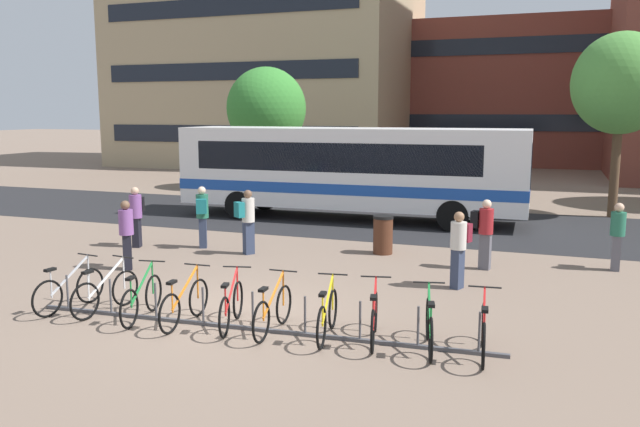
{
  "coord_description": "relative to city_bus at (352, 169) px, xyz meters",
  "views": [
    {
      "loc": [
        5.53,
        -10.42,
        3.77
      ],
      "look_at": [
        0.06,
        4.54,
        1.23
      ],
      "focal_mm": 36.01,
      "sensor_mm": 36.0,
      "label": 1
    }
  ],
  "objects": [
    {
      "name": "building_centre_block",
      "position": [
        0.62,
        29.44,
        3.26
      ],
      "size": [
        19.93,
        11.46,
        10.06
      ],
      "color": "brown",
      "rests_on": "ground"
    },
    {
      "name": "commuter_black_pack_6",
      "position": [
        -2.92,
        -8.73,
        -0.81
      ],
      "size": [
        0.55,
        0.6,
        1.68
      ],
      "rotation": [
        0.0,
        0.0,
        5.33
      ],
      "color": "black",
      "rests_on": "ground"
    },
    {
      "name": "parked_bicycle_yellow_6",
      "position": [
        3.19,
        -11.57,
        -1.39
      ],
      "size": [
        0.52,
        1.71,
        0.99
      ],
      "rotation": [
        0.0,
        0.0,
        1.72
      ],
      "color": "black",
      "rests_on": "ground"
    },
    {
      "name": "parked_bicycle_green_2",
      "position": [
        -0.32,
        -11.8,
        -1.39
      ],
      "size": [
        0.53,
        1.7,
        0.99
      ],
      "rotation": [
        0.0,
        0.0,
        1.75
      ],
      "color": "black",
      "rests_on": "ground"
    },
    {
      "name": "commuter_teal_pack_0",
      "position": [
        -2.47,
        -5.96,
        -0.79
      ],
      "size": [
        0.51,
        0.6,
        1.72
      ],
      "rotation": [
        0.0,
        0.0,
        2.03
      ],
      "color": "#2D3851",
      "rests_on": "ground"
    },
    {
      "name": "commuter_maroon_pack_4",
      "position": [
        4.8,
        -7.69,
        -0.81
      ],
      "size": [
        0.48,
        0.6,
        1.67
      ],
      "rotation": [
        0.0,
        0.0,
        4.33
      ],
      "color": "#2D3851",
      "rests_on": "ground"
    },
    {
      "name": "bus_lane_asphalt",
      "position": [
        1.09,
        -0.0,
        -1.77
      ],
      "size": [
        80.0,
        7.2,
        0.01
      ],
      "primitive_type": "cube",
      "color": "#232326",
      "rests_on": "ground"
    },
    {
      "name": "street_tree_2",
      "position": [
        8.66,
        3.74,
        2.94
      ],
      "size": [
        3.35,
        3.35,
        6.51
      ],
      "color": "brown",
      "rests_on": "ground"
    },
    {
      "name": "parked_bicycle_red_4",
      "position": [
        1.43,
        -11.65,
        -1.39
      ],
      "size": [
        0.61,
        1.68,
        0.99
      ],
      "rotation": [
        0.0,
        0.0,
        1.82
      ],
      "color": "black",
      "rests_on": "ground"
    },
    {
      "name": "parked_bicycle_silver_0",
      "position": [
        -1.97,
        -11.8,
        -1.39
      ],
      "size": [
        0.52,
        1.72,
        0.99
      ],
      "rotation": [
        0.0,
        0.0,
        1.45
      ],
      "color": "black",
      "rests_on": "ground"
    },
    {
      "name": "parked_bicycle_orange_5",
      "position": [
        2.23,
        -11.64,
        -1.39
      ],
      "size": [
        0.52,
        1.72,
        0.99
      ],
      "rotation": [
        0.0,
        0.0,
        1.61
      ],
      "color": "black",
      "rests_on": "ground"
    },
    {
      "name": "parked_bicycle_red_7",
      "position": [
        3.98,
        -11.48,
        -1.39
      ],
      "size": [
        0.57,
        1.69,
        0.99
      ],
      "rotation": [
        0.0,
        0.0,
        1.79
      ],
      "color": "black",
      "rests_on": "ground"
    },
    {
      "name": "commuter_teal_pack_1",
      "position": [
        -0.94,
        -6.26,
        -0.78
      ],
      "size": [
        0.55,
        0.6,
        1.72
      ],
      "rotation": [
        0.0,
        0.0,
        0.96
      ],
      "color": "#2D3851",
      "rests_on": "ground"
    },
    {
      "name": "building_left_wing",
      "position": [
        -12.93,
        21.75,
        7.97
      ],
      "size": [
        19.61,
        13.41,
        19.49
      ],
      "color": "tan",
      "rests_on": "ground"
    },
    {
      "name": "street_tree_0",
      "position": [
        -6.62,
        7.33,
        2.13
      ],
      "size": [
        3.84,
        3.84,
        5.89
      ],
      "color": "brown",
      "rests_on": "ground"
    },
    {
      "name": "city_bus",
      "position": [
        0.0,
        0.0,
        0.0
      ],
      "size": [
        12.09,
        2.89,
        3.2
      ],
      "rotation": [
        0.0,
        0.0,
        0.03
      ],
      "color": "white",
      "rests_on": "ground"
    },
    {
      "name": "commuter_black_pack_5",
      "position": [
        -4.27,
        -6.48,
        -0.8
      ],
      "size": [
        0.44,
        0.59,
        1.7
      ],
      "rotation": [
        0.0,
        0.0,
        4.99
      ],
      "color": "black",
      "rests_on": "ground"
    },
    {
      "name": "parked_bicycle_orange_3",
      "position": [
        0.57,
        -11.78,
        -1.39
      ],
      "size": [
        0.52,
        1.72,
        0.99
      ],
      "rotation": [
        0.0,
        0.0,
        1.61
      ],
      "color": "black",
      "rests_on": "ground"
    },
    {
      "name": "parked_bicycle_red_9",
      "position": [
        5.73,
        -11.51,
        -1.39
      ],
      "size": [
        0.52,
        1.72,
        0.99
      ],
      "rotation": [
        0.0,
        0.0,
        1.68
      ],
      "color": "black",
      "rests_on": "ground"
    },
    {
      "name": "commuter_black_pack_3",
      "position": [
        8.12,
        -4.79,
        -0.83
      ],
      "size": [
        0.36,
        0.54,
        1.63
      ],
      "rotation": [
        0.0,
        0.0,
        4.64
      ],
      "color": "#565660",
      "rests_on": "ground"
    },
    {
      "name": "parked_bicycle_green_8",
      "position": [
        4.9,
        -11.53,
        -1.39
      ],
      "size": [
        0.58,
        1.69,
        0.99
      ],
      "rotation": [
        0.0,
        0.0,
        1.8
      ],
      "color": "black",
      "rests_on": "ground"
    },
    {
      "name": "commuter_black_pack_2",
      "position": [
        5.13,
        -5.77,
        -0.8
      ],
      "size": [
        0.57,
        0.39,
        1.7
      ],
      "rotation": [
        0.0,
        0.0,
        6.11
      ],
      "color": "#565660",
      "rests_on": "ground"
    },
    {
      "name": "trash_bin",
      "position": [
        2.43,
        -4.95,
        -1.26
      ],
      "size": [
        0.55,
        0.55,
        1.03
      ],
      "color": "#4C2819",
      "rests_on": "ground"
    },
    {
      "name": "ground",
      "position": [
        1.09,
        -10.87,
        -1.78
      ],
      "size": [
        200.0,
        200.0,
        0.0
      ],
      "primitive_type": "plane",
      "color": "#7A6656"
    },
    {
      "name": "parked_bicycle_white_1",
      "position": [
        -1.2,
        -11.7,
        -1.39
      ],
      "size": [
        0.52,
        1.72,
        0.99
      ],
      "rotation": [
        0.0,
        0.0,
        1.45
      ],
      "color": "black",
      "rests_on": "ground"
    },
    {
      "name": "bike_rack",
      "position": [
        1.86,
        -11.66,
        -1.68
      ],
      "size": [
        8.58,
        0.52,
        0.7
      ],
      "rotation": [
        0.0,
        0.0,
        0.05
      ],
      "color": "#47474C",
      "rests_on": "ground"
    }
  ]
}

